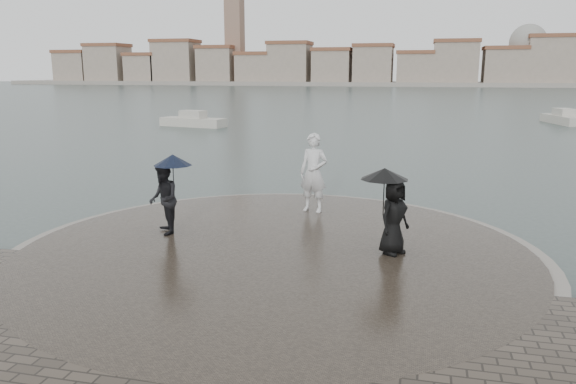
# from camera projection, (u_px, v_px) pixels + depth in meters

# --- Properties ---
(ground) EXTENTS (400.00, 400.00, 0.00)m
(ground) POSITION_uv_depth(u_px,v_px,m) (224.00, 328.00, 9.89)
(ground) COLOR #2B3835
(ground) RESTS_ON ground
(kerb_ring) EXTENTS (12.50, 12.50, 0.32)m
(kerb_ring) POSITION_uv_depth(u_px,v_px,m) (275.00, 257.00, 13.18)
(kerb_ring) COLOR gray
(kerb_ring) RESTS_ON ground
(quay_tip) EXTENTS (11.90, 11.90, 0.36)m
(quay_tip) POSITION_uv_depth(u_px,v_px,m) (275.00, 256.00, 13.17)
(quay_tip) COLOR #2D261E
(quay_tip) RESTS_ON ground
(statue) EXTENTS (0.94, 0.71, 2.32)m
(statue) POSITION_uv_depth(u_px,v_px,m) (314.00, 173.00, 16.41)
(statue) COLOR silver
(statue) RESTS_ON quay_tip
(visitor_left) EXTENTS (1.26, 1.14, 2.04)m
(visitor_left) POSITION_uv_depth(u_px,v_px,m) (165.00, 192.00, 14.15)
(visitor_left) COLOR black
(visitor_left) RESTS_ON quay_tip
(visitor_right) EXTENTS (1.25, 1.14, 1.95)m
(visitor_right) POSITION_uv_depth(u_px,v_px,m) (391.00, 205.00, 12.62)
(visitor_right) COLOR black
(visitor_right) RESTS_ON quay_tip
(far_skyline) EXTENTS (260.00, 20.00, 37.00)m
(far_skyline) POSITION_uv_depth(u_px,v_px,m) (393.00, 66.00, 162.79)
(far_skyline) COLOR gray
(far_skyline) RESTS_ON ground
(boats) EXTENTS (40.05, 13.88, 1.50)m
(boats) POSITION_uv_depth(u_px,v_px,m) (465.00, 122.00, 45.03)
(boats) COLOR #B8B3A6
(boats) RESTS_ON ground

